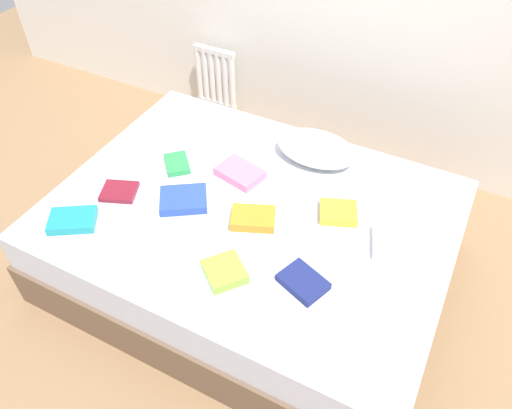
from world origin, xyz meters
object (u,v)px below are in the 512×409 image
textbook_navy (303,282)px  textbook_orange (253,218)px  textbook_maroon (119,192)px  textbook_yellow (338,212)px  textbook_teal (73,220)px  textbook_lime (225,272)px  textbook_green (177,164)px  bed (252,241)px  radiator (215,78)px  textbook_pink (240,173)px  textbook_white (396,245)px  pillow (316,148)px  textbook_blue (184,200)px

textbook_navy → textbook_orange: textbook_orange is taller
textbook_navy → textbook_maroon: (-1.07, 0.10, -0.01)m
textbook_yellow → textbook_teal: size_ratio=0.82×
textbook_lime → textbook_orange: 0.35m
textbook_green → textbook_maroon: textbook_green is taller
textbook_orange → textbook_green: textbook_orange is taller
bed → radiator: 1.52m
radiator → textbook_green: bearing=-69.3°
textbook_lime → textbook_pink: (-0.26, 0.61, 0.00)m
bed → textbook_orange: 0.29m
textbook_navy → textbook_teal: 1.15m
textbook_green → textbook_teal: size_ratio=0.79×
radiator → textbook_navy: (1.34, -1.52, 0.15)m
textbook_lime → textbook_orange: (-0.04, 0.34, 0.00)m
textbook_maroon → bed: bearing=-3.4°
radiator → textbook_maroon: bearing=-79.1°
textbook_navy → textbook_white: size_ratio=0.91×
textbook_green → textbook_lime: bearing=6.0°
pillow → textbook_blue: 0.78m
textbook_orange → textbook_blue: 0.37m
textbook_maroon → textbook_yellow: bearing=-2.8°
textbook_pink → pillow: bearing=59.8°
bed → textbook_green: 0.59m
bed → textbook_teal: bearing=-145.8°
pillow → textbook_yellow: (0.27, -0.36, -0.05)m
radiator → textbook_blue: (0.61, -1.32, 0.16)m
radiator → textbook_pink: bearing=-53.1°
radiator → textbook_maroon: 1.45m
textbook_orange → textbook_green: size_ratio=1.23×
pillow → textbook_orange: size_ratio=2.10×
textbook_orange → textbook_maroon: textbook_orange is taller
textbook_blue → textbook_teal: (-0.40, -0.36, -0.00)m
textbook_teal → textbook_maroon: bearing=44.3°
bed → textbook_green: bearing=168.7°
textbook_blue → textbook_teal: bearing=-170.9°
radiator → textbook_yellow: size_ratio=2.57×
textbook_maroon → textbook_pink: bearing=17.7°
textbook_maroon → textbook_white: size_ratio=0.81×
textbook_white → textbook_orange: bearing=175.2°
textbook_orange → textbook_teal: (-0.77, -0.41, -0.00)m
bed → pillow: size_ratio=4.48×
textbook_orange → textbook_pink: (-0.22, 0.27, -0.00)m
pillow → textbook_pink: size_ratio=1.90×
textbook_lime → textbook_blue: (-0.41, 0.30, 0.00)m
textbook_pink → textbook_orange: bearing=-37.8°
textbook_orange → textbook_teal: 0.87m
textbook_white → textbook_blue: bearing=172.9°
radiator → textbook_lime: bearing=-57.9°
radiator → pillow: size_ratio=1.04×
bed → textbook_maroon: textbook_maroon is taller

